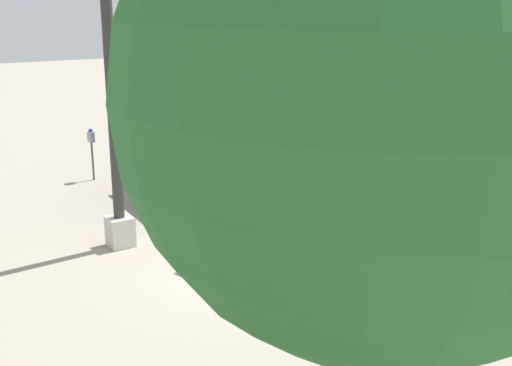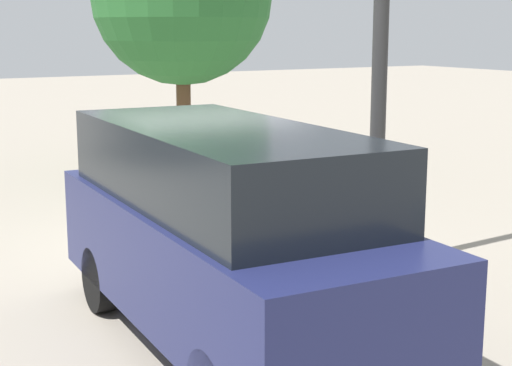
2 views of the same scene
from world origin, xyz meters
The scene contains 4 objects.
ground_plane centered at (0.00, 0.00, 0.00)m, with size 80.00×80.00×0.00m, color gray.
parking_meter_near centered at (0.16, 0.48, 1.09)m, with size 0.21×0.14×1.47m.
lamp_post centered at (1.84, 1.60, 2.16)m, with size 0.44×0.44×5.79m.
parked_van centered at (3.13, -1.27, 1.17)m, with size 5.06×2.05×2.16m.
Camera 2 is at (9.54, -4.64, 3.06)m, focal length 55.00 mm.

